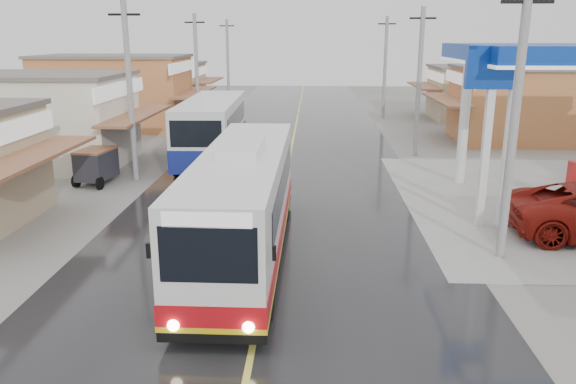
{
  "coord_description": "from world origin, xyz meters",
  "views": [
    {
      "loc": [
        1.24,
        -16.21,
        6.52
      ],
      "look_at": [
        0.46,
        1.74,
        1.5
      ],
      "focal_mm": 35.0,
      "sensor_mm": 36.0,
      "label": 1
    }
  ],
  "objects_px": {
    "second_bus": "(212,129)",
    "tricycle_near": "(96,164)",
    "cyclist": "(224,161)",
    "coach_bus": "(244,203)"
  },
  "relations": [
    {
      "from": "cyclist",
      "to": "coach_bus",
      "type": "bearing_deg",
      "value": -72.13
    },
    {
      "from": "tricycle_near",
      "to": "coach_bus",
      "type": "bearing_deg",
      "value": -39.28
    },
    {
      "from": "second_bus",
      "to": "tricycle_near",
      "type": "distance_m",
      "value": 6.78
    },
    {
      "from": "second_bus",
      "to": "cyclist",
      "type": "distance_m",
      "value": 3.19
    },
    {
      "from": "second_bus",
      "to": "tricycle_near",
      "type": "bearing_deg",
      "value": -132.82
    },
    {
      "from": "second_bus",
      "to": "cyclist",
      "type": "relative_size",
      "value": 5.32
    },
    {
      "from": "cyclist",
      "to": "tricycle_near",
      "type": "height_order",
      "value": "cyclist"
    },
    {
      "from": "coach_bus",
      "to": "cyclist",
      "type": "bearing_deg",
      "value": 102.43
    },
    {
      "from": "coach_bus",
      "to": "cyclist",
      "type": "distance_m",
      "value": 10.83
    },
    {
      "from": "second_bus",
      "to": "tricycle_near",
      "type": "relative_size",
      "value": 4.37
    }
  ]
}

